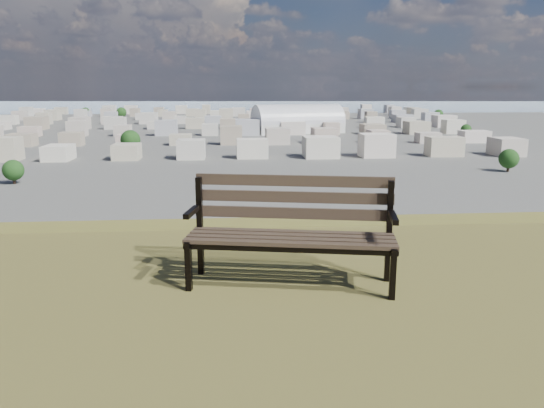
{
  "coord_description": "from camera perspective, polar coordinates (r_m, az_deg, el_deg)",
  "views": [
    {
      "loc": [
        0.62,
        -2.34,
        26.72
      ],
      "look_at": [
        1.14,
        4.04,
        25.3
      ],
      "focal_mm": 35.0,
      "sensor_mm": 36.0,
      "label": 1
    }
  ],
  "objects": [
    {
      "name": "bay_water",
      "position": [
        902.74,
        -4.72,
        10.75
      ],
      "size": [
        2400.0,
        700.0,
        0.12
      ],
      "primitive_type": "cube",
      "color": "#7E91A1",
      "rests_on": "ground"
    },
    {
      "name": "park_bench",
      "position": [
        4.67,
        2.11,
        -2.26
      ],
      "size": [
        1.87,
        0.91,
        0.94
      ],
      "rotation": [
        0.0,
        0.0,
        -0.19
      ],
      "color": "#3A3021",
      "rests_on": "hilltop_mesa"
    },
    {
      "name": "city_blocks",
      "position": [
        397.46,
        -4.74,
        9.1
      ],
      "size": [
        395.0,
        361.0,
        7.0
      ],
      "color": "silver",
      "rests_on": "ground"
    },
    {
      "name": "city_trees",
      "position": [
        323.22,
        -9.49,
        8.44
      ],
      "size": [
        406.52,
        387.2,
        9.98
      ],
      "color": "#2E2017",
      "rests_on": "ground"
    },
    {
      "name": "far_hills",
      "position": [
        1406.61,
        -7.27,
        12.34
      ],
      "size": [
        2050.0,
        340.0,
        60.0
      ],
      "color": "#A1B4C8",
      "rests_on": "ground"
    },
    {
      "name": "arena",
      "position": [
        317.19,
        2.76,
        8.58
      ],
      "size": [
        55.94,
        34.55,
        21.98
      ],
      "rotation": [
        0.0,
        0.0,
        0.26
      ],
      "color": "silver",
      "rests_on": "ground"
    }
  ]
}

